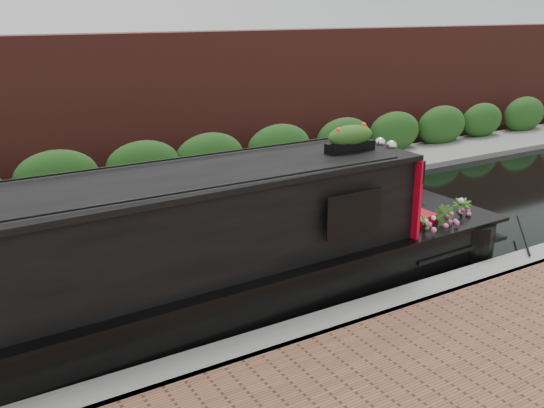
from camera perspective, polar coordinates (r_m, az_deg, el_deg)
ground at (r=11.86m, az=-3.99°, el=-5.20°), size 80.00×80.00×0.00m
near_bank_coping at (r=9.35m, az=5.56°, el=-12.03°), size 40.00×0.60×0.50m
far_bank_path at (r=15.49m, az=-11.14°, el=0.14°), size 40.00×2.40×0.34m
far_hedge at (r=16.31m, az=-12.25°, el=0.97°), size 40.00×1.10×2.80m
far_brick_wall at (r=18.24m, az=-14.44°, el=2.61°), size 40.00×1.00×8.00m
narrowboat at (r=9.20m, az=-11.19°, el=-6.53°), size 12.91×2.62×3.02m
rope_fender at (r=13.33m, az=18.43°, el=-2.66°), size 0.34×0.43×0.34m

